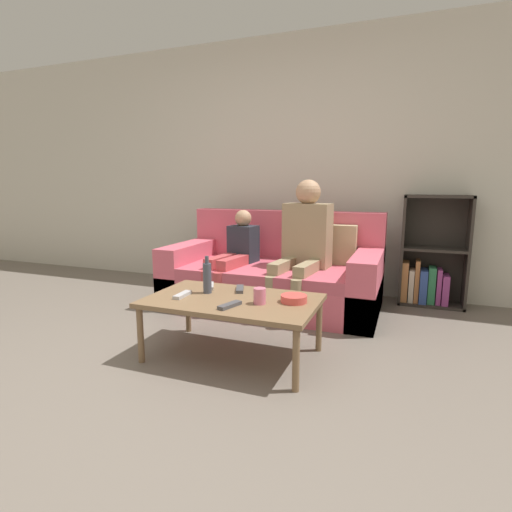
{
  "coord_description": "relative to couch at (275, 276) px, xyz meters",
  "views": [
    {
      "loc": [
        1.25,
        -1.68,
        1.11
      ],
      "look_at": [
        0.16,
        1.14,
        0.57
      ],
      "focal_mm": 28.0,
      "sensor_mm": 36.0,
      "label": 1
    }
  ],
  "objects": [
    {
      "name": "ground_plane",
      "position": [
        -0.11,
        -1.76,
        -0.27
      ],
      "size": [
        22.0,
        22.0,
        0.0
      ],
      "primitive_type": "plane",
      "color": "#70665B"
    },
    {
      "name": "wall_back",
      "position": [
        -0.11,
        0.68,
        1.03
      ],
      "size": [
        12.0,
        0.06,
        2.6
      ],
      "color": "beige",
      "rests_on": "ground_plane"
    },
    {
      "name": "couch",
      "position": [
        0.0,
        0.0,
        0.0
      ],
      "size": [
        1.91,
        0.99,
        0.86
      ],
      "color": "#DB5B70",
      "rests_on": "ground_plane"
    },
    {
      "name": "bookshelf",
      "position": [
        1.34,
        0.53,
        0.12
      ],
      "size": [
        0.57,
        0.28,
        1.02
      ],
      "color": "#332D28",
      "rests_on": "ground_plane"
    },
    {
      "name": "coffee_table",
      "position": [
        0.11,
        -1.2,
        0.09
      ],
      "size": [
        1.09,
        0.66,
        0.39
      ],
      "color": "brown",
      "rests_on": "ground_plane"
    },
    {
      "name": "person_adult",
      "position": [
        0.29,
        -0.09,
        0.38
      ],
      "size": [
        0.44,
        0.7,
        1.15
      ],
      "rotation": [
        0.0,
        0.0,
        -0.12
      ],
      "color": "#9E8966",
      "rests_on": "ground_plane"
    },
    {
      "name": "person_child",
      "position": [
        -0.34,
        -0.16,
        0.22
      ],
      "size": [
        0.33,
        0.69,
        0.88
      ],
      "rotation": [
        0.0,
        0.0,
        -0.14
      ],
      "color": "#C6474C",
      "rests_on": "ground_plane"
    },
    {
      "name": "cup_near",
      "position": [
        0.31,
        -1.25,
        0.17
      ],
      "size": [
        0.08,
        0.08,
        0.1
      ],
      "color": "pink",
      "rests_on": "coffee_table"
    },
    {
      "name": "tv_remote_0",
      "position": [
        -0.21,
        -1.28,
        0.13
      ],
      "size": [
        0.05,
        0.17,
        0.02
      ],
      "rotation": [
        0.0,
        0.0,
        0.02
      ],
      "color": "#B7B7BC",
      "rests_on": "coffee_table"
    },
    {
      "name": "tv_remote_1",
      "position": [
        0.08,
        -1.01,
        0.13
      ],
      "size": [
        0.11,
        0.18,
        0.02
      ],
      "rotation": [
        0.0,
        0.0,
        0.38
      ],
      "color": "#47474C",
      "rests_on": "coffee_table"
    },
    {
      "name": "tv_remote_2",
      "position": [
        -0.15,
        -1.0,
        0.13
      ],
      "size": [
        0.12,
        0.17,
        0.02
      ],
      "rotation": [
        0.0,
        0.0,
        0.46
      ],
      "color": "#B7B7BC",
      "rests_on": "coffee_table"
    },
    {
      "name": "tv_remote_3",
      "position": [
        0.17,
        -1.37,
        0.13
      ],
      "size": [
        0.1,
        0.18,
        0.02
      ],
      "rotation": [
        0.0,
        0.0,
        -0.3
      ],
      "color": "#47474C",
      "rests_on": "coffee_table"
    },
    {
      "name": "snack_bowl",
      "position": [
        0.5,
        -1.14,
        0.14
      ],
      "size": [
        0.16,
        0.16,
        0.05
      ],
      "color": "#DB4C47",
      "rests_on": "coffee_table"
    },
    {
      "name": "bottle",
      "position": [
        -0.1,
        -1.14,
        0.23
      ],
      "size": [
        0.06,
        0.06,
        0.25
      ],
      "color": "#424756",
      "rests_on": "coffee_table"
    }
  ]
}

